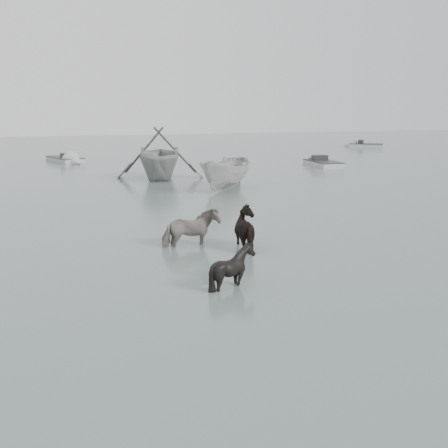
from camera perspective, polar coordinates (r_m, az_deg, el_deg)
The scene contains 9 objects.
ground at distance 15.01m, azimuth -1.70°, elevation -4.86°, with size 140.00×140.00×0.00m, color slate.
pony_pinto at distance 17.54m, azimuth -3.42°, elevation 0.15°, with size 0.81×1.79×1.51m, color black.
pony_dark at distance 17.38m, azimuth 2.76°, elevation 0.13°, with size 1.55×1.33×1.56m, color black.
pony_black at distance 13.68m, azimuth 0.87°, elevation -3.64°, with size 1.07×1.21×1.33m, color black.
rowboat_trail at distance 33.93m, azimuth -6.54°, elevation 7.33°, with size 5.32×6.17×3.25m, color #9A9C9A.
boat_small at distance 29.40m, azimuth 0.21°, elevation 5.29°, with size 1.77×4.70×1.81m, color #ADADA8.
skiff_port at distance 41.38m, azimuth 10.06°, elevation 6.32°, with size 5.19×1.60×0.75m, color #AEB1AE, non-canonical shape.
skiff_mid at distance 45.50m, azimuth -15.84°, elevation 6.56°, with size 5.57×1.60×0.75m, color #A1A4A1, non-canonical shape.
skiff_star at distance 61.12m, azimuth 14.27°, elevation 7.93°, with size 4.77×1.60×0.75m, color #BBBAB6, non-canonical shape.
Camera 1 is at (-3.85, -13.84, 4.36)m, focal length 45.00 mm.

